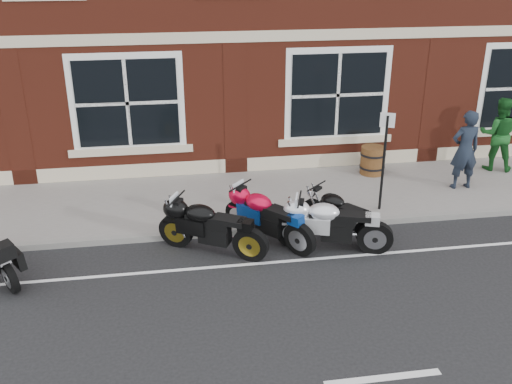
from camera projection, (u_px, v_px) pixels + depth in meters
ground at (323, 264)px, 10.26m from camera, size 80.00×80.00×0.00m
sidewalk at (288, 196)px, 12.96m from camera, size 30.00×3.00×0.12m
kerb at (305, 226)px, 11.53m from camera, size 30.00×0.16×0.12m
moto_sport_red at (268, 215)px, 10.86m from camera, size 1.49×1.74×0.97m
moto_sport_black at (211, 225)px, 10.45m from camera, size 1.96×1.21×0.98m
moto_sport_silver at (332, 223)px, 10.55m from camera, size 2.10×0.81×0.97m
moto_naked_black at (340, 213)px, 11.09m from camera, size 1.23×1.64×0.87m
pedestrian_left at (465, 150)px, 12.90m from camera, size 0.68×0.45×1.84m
pedestrian_right at (498, 134)px, 14.02m from camera, size 1.09×0.99×1.82m
barrel_planter at (373, 160)px, 13.95m from camera, size 0.62×0.62×0.68m
parking_sign at (384, 155)px, 11.68m from camera, size 0.28×0.14×2.11m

